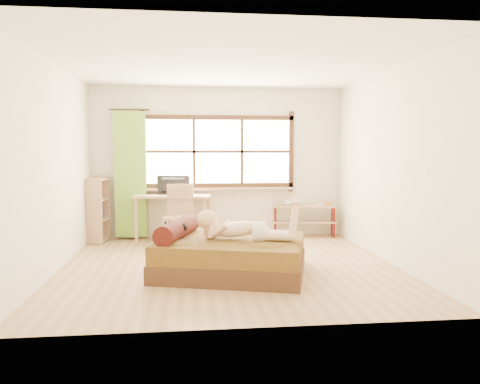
{
  "coord_description": "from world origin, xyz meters",
  "views": [
    {
      "loc": [
        -0.54,
        -6.22,
        1.56
      ],
      "look_at": [
        0.17,
        0.2,
        0.99
      ],
      "focal_mm": 35.0,
      "sensor_mm": 36.0,
      "label": 1
    }
  ],
  "objects": [
    {
      "name": "pipe_shelf",
      "position": [
        1.57,
        2.07,
        0.42
      ],
      "size": [
        1.18,
        0.44,
        0.65
      ],
      "rotation": [
        0.0,
        0.0,
        -0.14
      ],
      "color": "#9D7555",
      "rests_on": "floor"
    },
    {
      "name": "wall_right",
      "position": [
        2.25,
        0.0,
        1.35
      ],
      "size": [
        0.0,
        4.5,
        4.5
      ],
      "primitive_type": "plane",
      "rotation": [
        1.57,
        0.0,
        -1.57
      ],
      "color": "silver",
      "rests_on": "floor"
    },
    {
      "name": "wall_front",
      "position": [
        0.0,
        -2.25,
        1.35
      ],
      "size": [
        4.5,
        0.0,
        4.5
      ],
      "primitive_type": "plane",
      "rotation": [
        -1.57,
        0.0,
        0.0
      ],
      "color": "silver",
      "rests_on": "floor"
    },
    {
      "name": "ceiling",
      "position": [
        0.0,
        0.0,
        2.7
      ],
      "size": [
        4.5,
        4.5,
        0.0
      ],
      "primitive_type": "plane",
      "rotation": [
        3.14,
        0.0,
        0.0
      ],
      "color": "white",
      "rests_on": "wall_back"
    },
    {
      "name": "monitor",
      "position": [
        -0.81,
        2.0,
        0.97
      ],
      "size": [
        0.58,
        0.17,
        0.33
      ],
      "primitive_type": "imported",
      "rotation": [
        0.0,
        0.0,
        2.97
      ],
      "color": "black",
      "rests_on": "desk"
    },
    {
      "name": "desk",
      "position": [
        -0.81,
        1.95,
        0.69
      ],
      "size": [
        1.36,
        0.79,
        0.8
      ],
      "rotation": [
        0.0,
        0.0,
        -0.17
      ],
      "color": "#9D7555",
      "rests_on": "floor"
    },
    {
      "name": "floor",
      "position": [
        0.0,
        0.0,
        0.0
      ],
      "size": [
        4.5,
        4.5,
        0.0
      ],
      "primitive_type": "plane",
      "color": "#9E754C",
      "rests_on": "ground"
    },
    {
      "name": "curtain",
      "position": [
        -1.55,
        2.13,
        1.15
      ],
      "size": [
        0.55,
        0.1,
        2.2
      ],
      "primitive_type": "cube",
      "color": "#559829",
      "rests_on": "wall_back"
    },
    {
      "name": "chair",
      "position": [
        -0.7,
        1.59,
        0.56
      ],
      "size": [
        0.52,
        0.52,
        1.0
      ],
      "rotation": [
        0.0,
        0.0,
        -0.17
      ],
      "color": "#9D7555",
      "rests_on": "floor"
    },
    {
      "name": "wall_left",
      "position": [
        -2.25,
        0.0,
        1.35
      ],
      "size": [
        0.0,
        4.5,
        4.5
      ],
      "primitive_type": "plane",
      "rotation": [
        1.57,
        0.0,
        1.57
      ],
      "color": "silver",
      "rests_on": "floor"
    },
    {
      "name": "window",
      "position": [
        0.0,
        2.22,
        1.51
      ],
      "size": [
        2.8,
        0.16,
        1.46
      ],
      "color": "#FFEDBF",
      "rests_on": "wall_back"
    },
    {
      "name": "book",
      "position": [
        1.76,
        2.07,
        0.58
      ],
      "size": [
        0.19,
        0.24,
        0.02
      ],
      "primitive_type": "imported",
      "rotation": [
        0.0,
        0.0,
        -0.14
      ],
      "color": "gray",
      "rests_on": "pipe_shelf"
    },
    {
      "name": "bed",
      "position": [
        -0.04,
        -0.39,
        0.24
      ],
      "size": [
        2.13,
        1.88,
        0.68
      ],
      "rotation": [
        0.0,
        0.0,
        -0.28
      ],
      "color": "black",
      "rests_on": "floor"
    },
    {
      "name": "kitten",
      "position": [
        -0.72,
        -0.3,
        0.56
      ],
      "size": [
        0.29,
        0.18,
        0.22
      ],
      "primitive_type": null,
      "rotation": [
        0.0,
        0.0,
        -0.28
      ],
      "color": "black",
      "rests_on": "bed"
    },
    {
      "name": "bookshelf",
      "position": [
        -2.08,
        1.95,
        0.56
      ],
      "size": [
        0.33,
        0.51,
        1.11
      ],
      "rotation": [
        0.0,
        0.0,
        -0.13
      ],
      "color": "#9D7555",
      "rests_on": "floor"
    },
    {
      "name": "cup",
      "position": [
        1.26,
        2.07,
        0.63
      ],
      "size": [
        0.15,
        0.15,
        0.11
      ],
      "primitive_type": "imported",
      "rotation": [
        0.0,
        0.0,
        -0.14
      ],
      "color": "gray",
      "rests_on": "pipe_shelf"
    },
    {
      "name": "wall_back",
      "position": [
        0.0,
        2.25,
        1.35
      ],
      "size": [
        4.5,
        0.0,
        4.5
      ],
      "primitive_type": "plane",
      "rotation": [
        1.57,
        0.0,
        0.0
      ],
      "color": "silver",
      "rests_on": "floor"
    },
    {
      "name": "woman",
      "position": [
        0.15,
        -0.45,
        0.72
      ],
      "size": [
        1.31,
        0.69,
        0.54
      ],
      "primitive_type": null,
      "rotation": [
        0.0,
        0.0,
        -0.28
      ],
      "color": "beige",
      "rests_on": "bed"
    }
  ]
}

